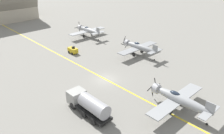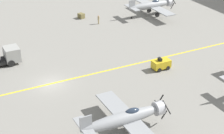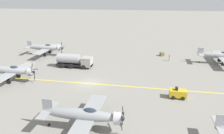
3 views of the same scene
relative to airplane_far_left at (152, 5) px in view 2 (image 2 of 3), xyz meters
The scene contains 7 objects.
ground_plane 31.81m from the airplane_far_left, 57.13° to the right, with size 400.00×400.00×0.00m, color gray.
taxiway_stripe 31.81m from the airplane_far_left, 57.13° to the right, with size 0.30×160.00×0.01m, color yellow.
airplane_far_left is the anchor object (origin of this frame).
airplane_mid_right 38.76m from the airplane_far_left, 36.51° to the right, with size 12.00×9.98×3.65m.
tow_tractor 23.25m from the airplane_far_left, 29.20° to the right, with size 1.57×2.60×1.79m.
ground_crew_walking 11.47m from the airplane_far_left, 91.39° to the right, with size 0.36×0.36×1.67m.
supply_crate_by_tanker 13.94m from the airplane_far_left, 109.48° to the right, with size 1.14×0.95×0.95m, color brown.
Camera 2 is at (41.90, -12.31, 24.40)m, focal length 60.00 mm.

